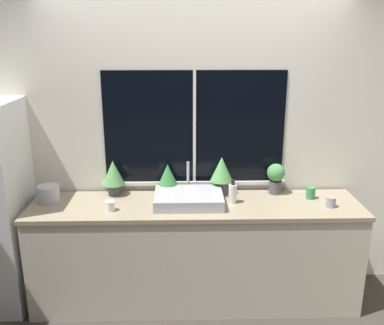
{
  "coord_description": "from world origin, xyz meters",
  "views": [
    {
      "loc": [
        -0.1,
        -2.9,
        2.2
      ],
      "look_at": [
        -0.03,
        0.29,
        1.23
      ],
      "focal_mm": 40.0,
      "sensor_mm": 36.0,
      "label": 1
    }
  ],
  "objects": [
    {
      "name": "potted_plant_far_right",
      "position": [
        0.69,
        0.52,
        1.03
      ],
      "size": [
        0.15,
        0.15,
        0.26
      ],
      "color": "#4C4C51",
      "rests_on": "counter"
    },
    {
      "name": "potted_plant_center_left",
      "position": [
        -0.23,
        0.52,
        1.03
      ],
      "size": [
        0.16,
        0.16,
        0.27
      ],
      "color": "#4C4C51",
      "rests_on": "counter"
    },
    {
      "name": "mug_green",
      "position": [
        0.96,
        0.39,
        0.93
      ],
      "size": [
        0.07,
        0.07,
        0.1
      ],
      "color": "#38844C",
      "rests_on": "counter"
    },
    {
      "name": "soap_bottle",
      "position": [
        0.3,
        0.31,
        0.96
      ],
      "size": [
        0.06,
        0.06,
        0.2
      ],
      "color": "white",
      "rests_on": "counter"
    },
    {
      "name": "potted_plant_center_right",
      "position": [
        0.23,
        0.52,
        1.08
      ],
      "size": [
        0.19,
        0.19,
        0.33
      ],
      "color": "#4C4C51",
      "rests_on": "counter"
    },
    {
      "name": "counter",
      "position": [
        0.0,
        0.29,
        0.44
      ],
      "size": [
        2.68,
        0.61,
        0.88
      ],
      "color": "beige",
      "rests_on": "ground_plane"
    },
    {
      "name": "kettle",
      "position": [
        -1.19,
        0.36,
        0.96
      ],
      "size": [
        0.17,
        0.17,
        0.16
      ],
      "color": "#B2B2B7",
      "rests_on": "counter"
    },
    {
      "name": "mug_white",
      "position": [
        -0.67,
        0.18,
        0.92
      ],
      "size": [
        0.07,
        0.07,
        0.08
      ],
      "color": "white",
      "rests_on": "counter"
    },
    {
      "name": "wall_back",
      "position": [
        0.0,
        0.66,
        1.35
      ],
      "size": [
        8.0,
        0.09,
        2.7
      ],
      "color": "silver",
      "rests_on": "ground_plane"
    },
    {
      "name": "mug_grey",
      "position": [
        1.07,
        0.21,
        0.92
      ],
      "size": [
        0.07,
        0.07,
        0.08
      ],
      "color": "gray",
      "rests_on": "counter"
    },
    {
      "name": "ground_plane",
      "position": [
        0.0,
        0.0,
        0.0
      ],
      "size": [
        14.0,
        14.0,
        0.0
      ],
      "primitive_type": "plane",
      "color": "#38332D"
    },
    {
      "name": "potted_plant_far_left",
      "position": [
        -0.69,
        0.52,
        1.06
      ],
      "size": [
        0.19,
        0.19,
        0.3
      ],
      "color": "#4C4C51",
      "rests_on": "counter"
    },
    {
      "name": "sink",
      "position": [
        -0.06,
        0.31,
        0.93
      ],
      "size": [
        0.55,
        0.46,
        0.28
      ],
      "color": "#ADADB2",
      "rests_on": "counter"
    }
  ]
}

